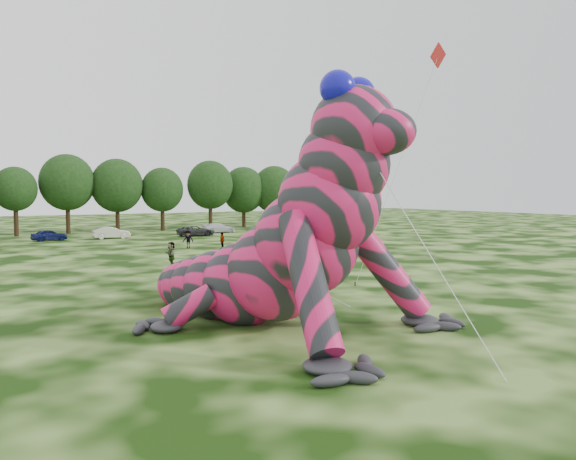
% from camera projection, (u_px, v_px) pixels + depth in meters
% --- Properties ---
extents(ground, '(240.00, 240.00, 0.00)m').
position_uv_depth(ground, '(153.00, 346.00, 20.51)').
color(ground, '#16330A').
rests_on(ground, ground).
extents(inflatable_gecko, '(23.59, 25.22, 10.05)m').
position_uv_depth(inflatable_gecko, '(248.00, 206.00, 23.91)').
color(inflatable_gecko, '#D5195A').
rests_on(inflatable_gecko, ground).
extents(flying_kite, '(3.94, 3.84, 14.19)m').
position_uv_depth(flying_kite, '(432.00, 71.00, 31.48)').
color(flying_kite, red).
rests_on(flying_kite, ground).
extents(tree_9, '(5.27, 4.74, 8.68)m').
position_uv_depth(tree_9, '(15.00, 202.00, 69.61)').
color(tree_9, black).
rests_on(tree_9, ground).
extents(tree_10, '(7.09, 6.38, 10.50)m').
position_uv_depth(tree_10, '(67.00, 194.00, 73.89)').
color(tree_10, black).
rests_on(tree_10, ground).
extents(tree_11, '(7.01, 6.31, 10.07)m').
position_uv_depth(tree_11, '(117.00, 195.00, 76.89)').
color(tree_11, black).
rests_on(tree_11, ground).
extents(tree_12, '(5.99, 5.39, 8.97)m').
position_uv_depth(tree_12, '(162.00, 199.00, 79.77)').
color(tree_12, black).
rests_on(tree_12, ground).
extents(tree_13, '(6.83, 6.15, 10.13)m').
position_uv_depth(tree_13, '(210.00, 195.00, 82.91)').
color(tree_13, black).
rests_on(tree_13, ground).
extents(tree_14, '(6.82, 6.14, 9.40)m').
position_uv_depth(tree_14, '(244.00, 197.00, 87.58)').
color(tree_14, black).
rests_on(tree_14, ground).
extents(tree_15, '(7.17, 6.45, 9.63)m').
position_uv_depth(tree_15, '(274.00, 196.00, 89.36)').
color(tree_15, black).
rests_on(tree_15, ground).
extents(tree_16, '(6.26, 5.63, 9.37)m').
position_uv_depth(tree_16, '(306.00, 197.00, 94.35)').
color(tree_16, black).
rests_on(tree_16, ground).
extents(tree_17, '(6.98, 6.28, 10.30)m').
position_uv_depth(tree_17, '(346.00, 194.00, 95.39)').
color(tree_17, black).
rests_on(tree_17, ground).
extents(car_4, '(4.00, 2.07, 1.30)m').
position_uv_depth(car_4, '(49.00, 235.00, 63.54)').
color(car_4, '#10174C').
rests_on(car_4, ground).
extents(car_5, '(4.29, 1.63, 1.40)m').
position_uv_depth(car_5, '(111.00, 233.00, 66.42)').
color(car_5, beige).
rests_on(car_5, ground).
extents(car_6, '(4.95, 2.85, 1.30)m').
position_uv_depth(car_6, '(196.00, 231.00, 70.22)').
color(car_6, '#28292B').
rests_on(car_6, ground).
extents(car_7, '(4.63, 2.15, 1.31)m').
position_uv_depth(car_7, '(219.00, 228.00, 75.83)').
color(car_7, silver).
rests_on(car_7, ground).
extents(spectator_3, '(0.99, 0.92, 1.63)m').
position_uv_depth(spectator_3, '(222.00, 241.00, 54.71)').
color(spectator_3, gray).
rests_on(spectator_3, ground).
extents(spectator_2, '(1.28, 1.24, 1.76)m').
position_uv_depth(spectator_2, '(188.00, 239.00, 55.24)').
color(spectator_2, gray).
rests_on(spectator_2, ground).
extents(spectator_5, '(0.63, 1.77, 1.89)m').
position_uv_depth(spectator_5, '(171.00, 254.00, 41.74)').
color(spectator_5, gray).
rests_on(spectator_5, ground).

